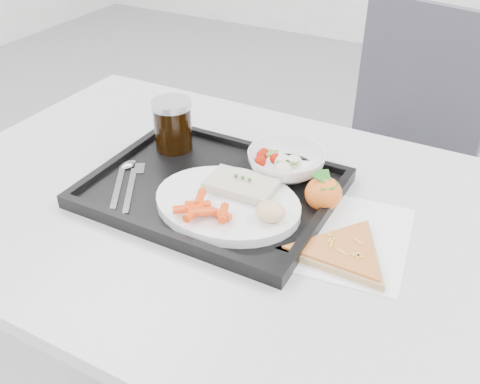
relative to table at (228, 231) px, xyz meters
The scene contains 14 objects.
table is the anchor object (origin of this frame).
chair 0.81m from the table, 77.54° to the left, with size 0.51×0.51×0.93m.
tray 0.09m from the table, 159.69° to the left, with size 0.45×0.35×0.03m.
dinner_plate 0.10m from the table, 60.21° to the right, with size 0.27×0.27×0.02m.
fish_fillet 0.11m from the table, 26.01° to the left, with size 0.13×0.08×0.02m.
bread_roll 0.17m from the table, 22.76° to the right, with size 0.06×0.06×0.03m.
salad_bowl 0.18m from the table, 64.63° to the left, with size 0.15×0.15×0.05m.
cola_glass 0.26m from the table, 150.53° to the left, with size 0.08×0.08×0.11m.
cutlery 0.22m from the table, 168.67° to the right, with size 0.13×0.16×0.01m.
napkin 0.22m from the table, ahead, with size 0.28×0.27×0.00m.
tangerine 0.20m from the table, 22.01° to the left, with size 0.08×0.08×0.07m.
pizza_slice 0.25m from the table, 10.31° to the right, with size 0.29×0.29×0.02m.
carrot_pile 0.15m from the table, 87.85° to the right, with size 0.10×0.08×0.02m.
salad_contents 0.17m from the table, 63.47° to the left, with size 0.09×0.07×0.03m.
Camera 1 is at (0.41, -0.40, 1.33)m, focal length 40.00 mm.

